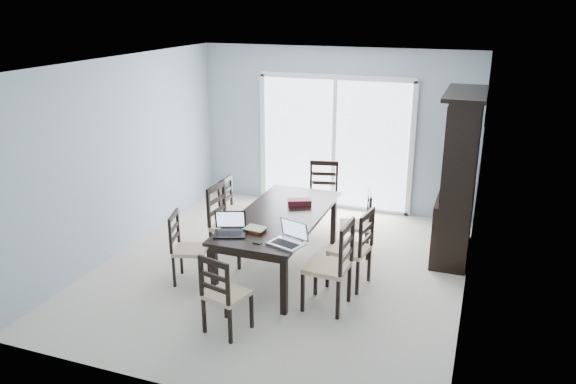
# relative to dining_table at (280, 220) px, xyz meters

# --- Properties ---
(floor) EXTENTS (5.00, 5.00, 0.00)m
(floor) POSITION_rel_dining_table_xyz_m (0.00, 0.00, -0.67)
(floor) COLOR beige
(floor) RESTS_ON ground
(ceiling) EXTENTS (5.00, 5.00, 0.00)m
(ceiling) POSITION_rel_dining_table_xyz_m (0.00, 0.00, 1.93)
(ceiling) COLOR white
(ceiling) RESTS_ON back_wall
(back_wall) EXTENTS (4.50, 0.02, 2.60)m
(back_wall) POSITION_rel_dining_table_xyz_m (0.00, 2.50, 0.63)
(back_wall) COLOR #96A7B3
(back_wall) RESTS_ON floor
(wall_left) EXTENTS (0.02, 5.00, 2.60)m
(wall_left) POSITION_rel_dining_table_xyz_m (-2.25, 0.00, 0.63)
(wall_left) COLOR #96A7B3
(wall_left) RESTS_ON floor
(wall_right) EXTENTS (0.02, 5.00, 2.60)m
(wall_right) POSITION_rel_dining_table_xyz_m (2.25, 0.00, 0.63)
(wall_right) COLOR #96A7B3
(wall_right) RESTS_ON floor
(balcony) EXTENTS (4.50, 2.00, 0.10)m
(balcony) POSITION_rel_dining_table_xyz_m (0.00, 3.50, -0.72)
(balcony) COLOR gray
(balcony) RESTS_ON ground
(railing) EXTENTS (4.50, 0.06, 1.10)m
(railing) POSITION_rel_dining_table_xyz_m (0.00, 4.50, -0.12)
(railing) COLOR #99999E
(railing) RESTS_ON balcony
(dining_table) EXTENTS (1.00, 2.20, 0.75)m
(dining_table) POSITION_rel_dining_table_xyz_m (0.00, 0.00, 0.00)
(dining_table) COLOR black
(dining_table) RESTS_ON floor
(china_hutch) EXTENTS (0.50, 1.38, 2.20)m
(china_hutch) POSITION_rel_dining_table_xyz_m (2.02, 1.25, 0.40)
(china_hutch) COLOR black
(china_hutch) RESTS_ON floor
(sliding_door) EXTENTS (2.52, 0.05, 2.18)m
(sliding_door) POSITION_rel_dining_table_xyz_m (0.00, 2.48, 0.41)
(sliding_door) COLOR silver
(sliding_door) RESTS_ON floor
(chair_left_near) EXTENTS (0.48, 0.47, 1.01)m
(chair_left_near) POSITION_rel_dining_table_xyz_m (-1.00, -0.68, -0.14)
(chair_left_near) COLOR black
(chair_left_near) RESTS_ON floor
(chair_left_mid) EXTENTS (0.48, 0.47, 1.19)m
(chair_left_mid) POSITION_rel_dining_table_xyz_m (-0.79, 0.04, -0.05)
(chair_left_mid) COLOR black
(chair_left_mid) RESTS_ON floor
(chair_left_far) EXTENTS (0.42, 0.40, 1.05)m
(chair_left_far) POSITION_rel_dining_table_xyz_m (-0.99, 0.68, -0.12)
(chair_left_far) COLOR black
(chair_left_far) RESTS_ON floor
(chair_right_near) EXTENTS (0.49, 0.48, 1.20)m
(chair_right_near) POSITION_rel_dining_table_xyz_m (0.91, -0.69, -0.04)
(chair_right_near) COLOR black
(chair_right_near) RESTS_ON floor
(chair_right_mid) EXTENTS (0.49, 0.48, 1.12)m
(chair_right_mid) POSITION_rel_dining_table_xyz_m (1.01, -0.11, -0.08)
(chair_right_mid) COLOR black
(chair_right_mid) RESTS_ON floor
(chair_right_far) EXTENTS (0.49, 0.48, 1.02)m
(chair_right_far) POSITION_rel_dining_table_xyz_m (0.85, 0.79, -0.13)
(chair_right_far) COLOR black
(chair_right_far) RESTS_ON floor
(chair_end_near) EXTENTS (0.47, 0.48, 1.03)m
(chair_end_near) POSITION_rel_dining_table_xyz_m (-0.04, -1.59, -0.13)
(chair_end_near) COLOR black
(chair_end_near) RESTS_ON floor
(chair_end_far) EXTENTS (0.51, 0.52, 1.15)m
(chair_end_far) POSITION_rel_dining_table_xyz_m (0.08, 1.62, -0.07)
(chair_end_far) COLOR black
(chair_end_far) RESTS_ON floor
(laptop_dark) EXTENTS (0.42, 0.36, 0.24)m
(laptop_dark) POSITION_rel_dining_table_xyz_m (-0.32, -0.79, 0.14)
(laptop_dark) COLOR black
(laptop_dark) RESTS_ON dining_table
(laptop_silver) EXTENTS (0.43, 0.36, 0.25)m
(laptop_silver) POSITION_rel_dining_table_xyz_m (0.38, -0.83, 0.14)
(laptop_silver) COLOR #BBBBBE
(laptop_silver) RESTS_ON dining_table
(book_stack) EXTENTS (0.27, 0.21, 0.04)m
(book_stack) POSITION_rel_dining_table_xyz_m (-0.09, -0.58, 0.10)
(book_stack) COLOR maroon
(book_stack) RESTS_ON dining_table
(cell_phone) EXTENTS (0.11, 0.06, 0.01)m
(cell_phone) POSITION_rel_dining_table_xyz_m (0.07, -0.90, 0.08)
(cell_phone) COLOR black
(cell_phone) RESTS_ON dining_table
(game_box) EXTENTS (0.33, 0.26, 0.07)m
(game_box) POSITION_rel_dining_table_xyz_m (0.11, 0.41, 0.11)
(game_box) COLOR #50101C
(game_box) RESTS_ON dining_table
(hot_tub) EXTENTS (1.96, 1.82, 0.86)m
(hot_tub) POSITION_rel_dining_table_xyz_m (-0.79, 3.65, -0.24)
(hot_tub) COLOR brown
(hot_tub) RESTS_ON balcony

